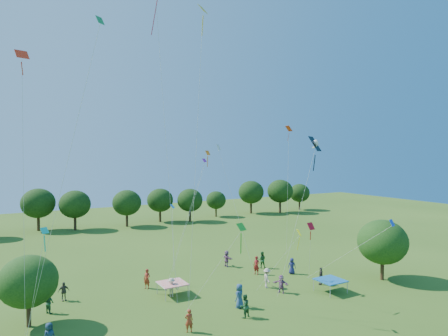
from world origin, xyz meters
TOP-DOWN VIEW (x-y plane):
  - near_tree_north at (-12.55, 19.42)m, footprint 3.99×3.99m
  - near_tree_east at (17.53, 14.24)m, footprint 4.68×4.68m
  - treeline at (-1.73, 55.43)m, footprint 88.01×8.77m
  - tent_red_stripe at (-1.52, 20.19)m, footprint 2.20×2.20m
  - tent_blue at (10.75, 14.17)m, footprint 2.20×2.20m
  - crowd_person_0 at (11.22, 19.96)m, footprint 0.87×0.84m
  - crowd_person_1 at (-2.84, 22.91)m, footprint 0.73×0.78m
  - crowd_person_2 at (-11.04, 21.32)m, footprint 0.78×0.89m
  - crowd_person_3 at (-1.71, 19.94)m, footprint 1.10×0.62m
  - crowd_person_4 at (11.44, 16.06)m, footprint 1.00×0.91m
  - crowd_person_5 at (6.89, 16.13)m, footprint 1.16×1.52m
  - crowd_person_6 at (2.01, 15.08)m, footprint 1.05×0.87m
  - crowd_person_7 at (-3.21, 13.14)m, footprint 0.64×0.48m
  - crowd_person_8 at (9.82, 23.18)m, footprint 0.98×0.86m
  - crowd_person_9 at (6.63, 17.84)m, footprint 0.85×1.24m
  - crowd_person_10 at (-9.73, 23.45)m, footprint 0.95×0.52m
  - crowd_person_11 at (6.86, 25.46)m, footprint 0.68×1.63m
  - crowd_person_12 at (-11.68, 15.24)m, footprint 0.92×0.81m
  - crowd_person_13 at (8.04, 21.58)m, footprint 0.70×0.80m
  - crowd_person_14 at (1.34, 13.31)m, footprint 0.92×0.62m
  - pirate_kite at (5.94, 11.02)m, footprint 2.95×2.18m
  - red_high_kite at (-4.30, 15.62)m, footprint 1.56×0.99m
  - small_kite_0 at (11.71, 21.22)m, footprint 1.21×1.82m
  - small_kite_1 at (1.85, 21.49)m, footprint 3.23×1.62m
  - small_kite_2 at (4.11, 11.17)m, footprint 1.17×4.21m
  - small_kite_3 at (-10.61, 11.23)m, footprint 3.56×5.41m
  - small_kite_4 at (0.46, 24.90)m, footprint 1.39×3.22m
  - small_kite_5 at (-0.33, 18.39)m, footprint 2.95×1.64m
  - small_kite_6 at (3.70, 20.32)m, footprint 2.74×2.53m
  - small_kite_7 at (-12.16, 13.55)m, footprint 1.15×1.77m
  - small_kite_8 at (7.19, 12.77)m, footprint 2.20×2.52m
  - small_kite_9 at (-12.89, 15.70)m, footprint 0.83×1.20m
  - small_kite_10 at (-2.60, 12.61)m, footprint 0.92×1.66m
  - small_kite_11 at (-1.49, 10.06)m, footprint 2.45×4.00m
  - small_kite_12 at (10.49, 9.27)m, footprint 2.29×7.16m

SIDE VIEW (x-z plane):
  - crowd_person_10 at x=-9.73m, z-range 0.00..1.55m
  - crowd_person_5 at x=6.89m, z-range 0.00..1.56m
  - crowd_person_7 at x=-3.21m, z-range 0.00..1.57m
  - crowd_person_2 at x=-11.04m, z-range 0.00..1.59m
  - crowd_person_0 at x=11.22m, z-range 0.00..1.59m
  - crowd_person_4 at x=11.44m, z-range 0.00..1.60m
  - crowd_person_3 at x=-1.71m, z-range 0.00..1.60m
  - crowd_person_12 at x=-11.68m, z-range 0.00..1.65m
  - crowd_person_11 at x=6.86m, z-range 0.00..1.71m
  - crowd_person_14 at x=1.34m, z-range 0.00..1.71m
  - crowd_person_8 at x=9.82m, z-range 0.00..1.74m
  - crowd_person_9 at x=6.63m, z-range 0.00..1.75m
  - crowd_person_1 at x=-2.84m, z-range 0.00..1.76m
  - crowd_person_13 at x=8.04m, z-range 0.00..1.81m
  - crowd_person_6 at x=2.01m, z-range 0.00..1.87m
  - tent_red_stripe at x=-1.52m, z-range 0.49..1.59m
  - tent_blue at x=10.75m, z-range 0.49..1.59m
  - near_tree_north at x=-12.55m, z-range 0.69..5.68m
  - near_tree_east at x=17.53m, z-range 0.76..6.50m
  - treeline at x=-1.73m, z-range 0.70..7.48m
  - small_kite_2 at x=4.11m, z-range 3.00..8.37m
  - small_kite_8 at x=7.19m, z-range 3.17..8.50m
  - small_kite_12 at x=10.49m, z-range 3.02..8.94m
  - small_kite_4 at x=0.46m, z-range 3.18..8.96m
  - small_kite_7 at x=-12.16m, z-range 3.24..9.82m
  - small_kite_11 at x=-1.49m, z-range 3.40..9.84m
  - small_kite_5 at x=-0.33m, z-range 3.43..13.78m
  - small_kite_1 at x=1.85m, z-range 4.42..15.45m
  - small_kite_6 at x=3.70m, z-range 4.71..16.32m
  - pirate_kite at x=5.94m, z-range 6.62..18.63m
  - small_kite_0 at x=11.71m, z-range 5.90..19.49m
  - small_kite_3 at x=-10.61m, z-range 4.71..22.37m
  - small_kite_9 at x=-12.89m, z-range 6.80..23.76m
  - small_kite_10 at x=-2.60m, z-range 7.35..27.72m
  - red_high_kite at x=-4.30m, z-range 8.17..30.95m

